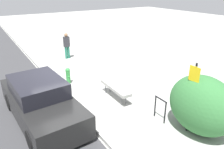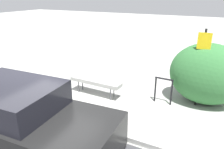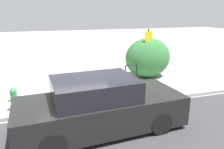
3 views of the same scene
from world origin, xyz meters
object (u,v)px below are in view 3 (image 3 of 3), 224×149
bike_rack (131,72)px  fire_hydrant (14,99)px  parked_car_near (100,107)px  sign_post (148,50)px  bench (85,80)px

bike_rack → fire_hydrant: bike_rack is taller
fire_hydrant → parked_car_near: parked_car_near is taller
bike_rack → sign_post: 1.31m
fire_hydrant → parked_car_near: (2.30, -1.88, 0.24)m
bench → parked_car_near: (-0.14, -2.95, 0.18)m
bench → parked_car_near: size_ratio=0.40×
parked_car_near → fire_hydrant: bearing=137.2°
bench → fire_hydrant: fire_hydrant is taller
bike_rack → parked_car_near: size_ratio=0.19×
fire_hydrant → bench: bearing=23.8°
bench → bike_rack: bike_rack is taller
sign_post → parked_car_near: size_ratio=0.52×
sign_post → bench: bearing=-166.1°
bike_rack → sign_post: bearing=18.7°
sign_post → fire_hydrant: size_ratio=3.01×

